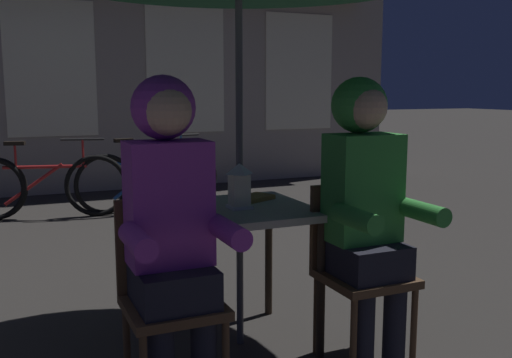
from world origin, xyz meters
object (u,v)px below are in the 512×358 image
(chair_left, at_px, (169,288))
(person_left_hooded, at_px, (170,210))
(cafe_table, at_px, (240,226))
(chair_right, at_px, (357,262))
(bicycle_fourth, at_px, (149,179))
(lantern, at_px, (239,185))
(bicycle_third, at_px, (46,186))
(person_right_hooded, at_px, (366,193))
(book, at_px, (254,198))

(chair_left, height_order, person_left_hooded, person_left_hooded)
(person_left_hooded, bearing_deg, cafe_table, 41.57)
(chair_right, bearing_deg, cafe_table, 142.45)
(cafe_table, height_order, bicycle_fourth, bicycle_fourth)
(lantern, distance_m, chair_right, 0.71)
(bicycle_third, bearing_deg, person_left_hooded, -86.61)
(person_right_hooded, xyz_separation_m, bicycle_fourth, (-0.10, 4.07, -0.50))
(person_left_hooded, height_order, book, person_left_hooded)
(book, bearing_deg, bicycle_fourth, 61.61)
(person_left_hooded, relative_size, book, 7.00)
(person_left_hooded, height_order, bicycle_fourth, person_left_hooded)
(cafe_table, relative_size, bicycle_third, 0.45)
(lantern, height_order, bicycle_fourth, lantern)
(person_right_hooded, xyz_separation_m, bicycle_third, (-1.20, 4.06, -0.50))
(bicycle_fourth, bearing_deg, person_left_hooded, -101.90)
(lantern, bearing_deg, person_left_hooded, -139.57)
(chair_left, relative_size, bicycle_fourth, 0.52)
(person_left_hooded, xyz_separation_m, book, (0.63, 0.58, -0.09))
(person_left_hooded, relative_size, bicycle_fourth, 0.84)
(person_right_hooded, bearing_deg, bicycle_third, 106.46)
(chair_right, distance_m, person_right_hooded, 0.36)
(chair_right, xyz_separation_m, book, (-0.33, 0.52, 0.26))
(chair_left, bearing_deg, lantern, 36.15)
(chair_left, relative_size, person_left_hooded, 0.62)
(book, bearing_deg, person_left_hooded, -161.98)
(person_left_hooded, bearing_deg, book, 42.63)
(lantern, bearing_deg, bicycle_third, 100.94)
(cafe_table, xyz_separation_m, bicycle_fourth, (0.38, 3.64, -0.29))
(lantern, xyz_separation_m, person_right_hooded, (0.49, -0.40, -0.01))
(person_right_hooded, height_order, bicycle_third, person_right_hooded)
(lantern, bearing_deg, chair_right, -34.78)
(chair_left, bearing_deg, bicycle_third, 93.44)
(chair_left, bearing_deg, book, 39.69)
(person_right_hooded, height_order, book, person_right_hooded)
(cafe_table, relative_size, person_left_hooded, 0.53)
(person_right_hooded, relative_size, bicycle_third, 0.85)
(lantern, bearing_deg, bicycle_fourth, 83.94)
(bicycle_third, xyz_separation_m, book, (0.87, -3.49, 0.41))
(lantern, xyz_separation_m, chair_left, (-0.47, -0.34, -0.37))
(cafe_table, relative_size, bicycle_fourth, 0.44)
(person_right_hooded, distance_m, bicycle_third, 4.27)
(person_right_hooded, height_order, bicycle_fourth, person_right_hooded)
(cafe_table, height_order, lantern, lantern)
(person_left_hooded, distance_m, bicycle_fourth, 4.19)
(chair_left, height_order, chair_right, same)
(lantern, relative_size, chair_left, 0.27)
(lantern, height_order, person_right_hooded, person_right_hooded)
(chair_right, bearing_deg, book, 122.65)
(bicycle_fourth, relative_size, book, 8.37)
(bicycle_fourth, xyz_separation_m, book, (-0.23, -3.49, 0.41))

